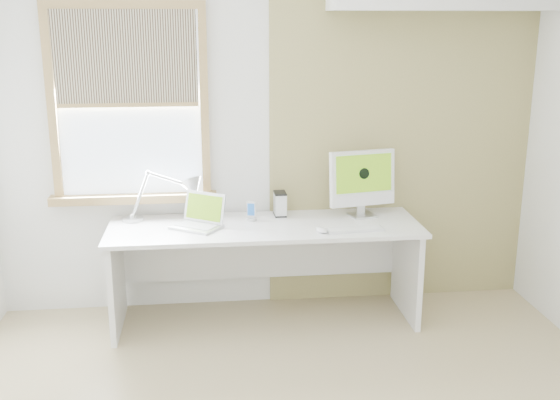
{
  "coord_description": "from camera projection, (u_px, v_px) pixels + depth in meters",
  "views": [
    {
      "loc": [
        -0.46,
        -3.07,
        2.13
      ],
      "look_at": [
        0.0,
        1.05,
        1.0
      ],
      "focal_mm": 42.56,
      "sensor_mm": 36.0,
      "label": 1
    }
  ],
  "objects": [
    {
      "name": "phone_dock",
      "position": [
        251.0,
        215.0,
        4.77
      ],
      "size": [
        0.09,
        0.09,
        0.14
      ],
      "color": "silver",
      "rests_on": "desk"
    },
    {
      "name": "keyboard",
      "position": [
        355.0,
        229.0,
        4.55
      ],
      "size": [
        0.4,
        0.14,
        0.02
      ],
      "color": "white",
      "rests_on": "desk"
    },
    {
      "name": "desk_lamp",
      "position": [
        182.0,
        192.0,
        4.81
      ],
      "size": [
        0.66,
        0.27,
        0.36
      ],
      "color": "silver",
      "rests_on": "desk"
    },
    {
      "name": "mouse",
      "position": [
        321.0,
        230.0,
        4.51
      ],
      "size": [
        0.1,
        0.13,
        0.03
      ],
      "primitive_type": "ellipsoid",
      "rotation": [
        0.0,
        0.0,
        0.37
      ],
      "color": "white",
      "rests_on": "desk"
    },
    {
      "name": "imac",
      "position": [
        362.0,
        179.0,
        4.84
      ],
      "size": [
        0.5,
        0.21,
        0.49
      ],
      "color": "silver",
      "rests_on": "desk"
    },
    {
      "name": "external_drive",
      "position": [
        280.0,
        204.0,
        4.89
      ],
      "size": [
        0.09,
        0.14,
        0.18
      ],
      "color": "silver",
      "rests_on": "desk"
    },
    {
      "name": "room",
      "position": [
        304.0,
        197.0,
        3.21
      ],
      "size": [
        4.04,
        3.54,
        2.64
      ],
      "color": "tan",
      "rests_on": "ground"
    },
    {
      "name": "accent_wall",
      "position": [
        402.0,
        134.0,
        4.99
      ],
      "size": [
        2.0,
        0.02,
        2.6
      ],
      "primitive_type": "cube",
      "color": "#948D53",
      "rests_on": "room"
    },
    {
      "name": "desk",
      "position": [
        264.0,
        248.0,
        4.79
      ],
      "size": [
        2.2,
        0.7,
        0.73
      ],
      "color": "white",
      "rests_on": "room"
    },
    {
      "name": "laptop",
      "position": [
        200.0,
        218.0,
        4.63
      ],
      "size": [
        0.41,
        0.4,
        0.23
      ],
      "color": "silver",
      "rests_on": "desk"
    },
    {
      "name": "window",
      "position": [
        129.0,
        105.0,
        4.68
      ],
      "size": [
        1.2,
        0.14,
        1.42
      ],
      "color": "#9E7B45",
      "rests_on": "room"
    }
  ]
}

